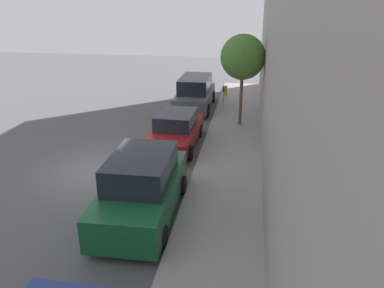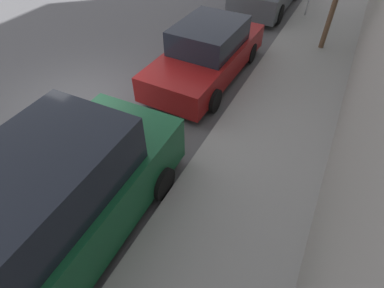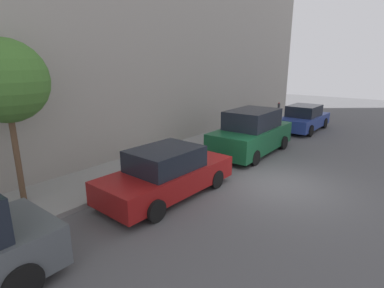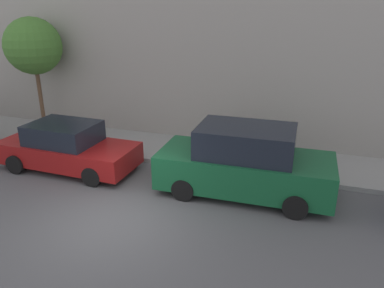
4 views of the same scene
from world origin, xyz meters
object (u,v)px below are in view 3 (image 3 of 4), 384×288
at_px(parked_suv_second, 252,133).
at_px(parking_meter_near, 279,111).
at_px(parked_sedan_third, 167,173).
at_px(street_tree, 5,81).
at_px(parked_sedan_nearest, 304,119).

height_order(parked_suv_second, parking_meter_near, parked_suv_second).
bearing_deg(parked_suv_second, parking_meter_near, -77.03).
xyz_separation_m(parked_sedan_third, street_tree, (2.71, 3.12, 2.81)).
bearing_deg(parking_meter_near, parked_suv_second, 102.97).
relative_size(parked_sedan_nearest, street_tree, 1.01).
xyz_separation_m(parked_sedan_nearest, parked_sedan_third, (0.12, 12.04, 0.00)).
relative_size(parking_meter_near, street_tree, 0.30).
relative_size(parked_sedan_nearest, parked_sedan_third, 0.99).
distance_m(parked_suv_second, street_tree, 9.60).
xyz_separation_m(parked_suv_second, parking_meter_near, (1.53, -6.64, 0.06)).
relative_size(parked_sedan_third, street_tree, 1.01).
height_order(parked_suv_second, street_tree, street_tree).
bearing_deg(parked_sedan_third, street_tree, 48.99).
bearing_deg(street_tree, parking_meter_near, -93.88).
distance_m(parked_sedan_third, parking_meter_near, 12.50).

